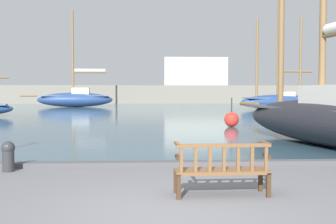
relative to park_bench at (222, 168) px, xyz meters
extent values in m
plane|color=slate|center=(-0.89, -0.97, -0.47)|extent=(160.00, 160.00, 0.00)
cube|color=#385666|center=(-0.89, 43.03, -0.43)|extent=(100.00, 80.00, 0.08)
cube|color=#4C4C50|center=(-0.89, 2.88, -0.41)|extent=(40.00, 0.30, 0.12)
cube|color=#3D2A19|center=(-0.77, 0.24, -0.26)|extent=(0.07, 0.07, 0.42)
cube|color=#3D2A19|center=(0.76, 0.28, -0.26)|extent=(0.07, 0.07, 0.42)
cube|color=#3D2A19|center=(-0.76, -0.21, -0.26)|extent=(0.07, 0.07, 0.42)
cube|color=#3D2A19|center=(0.77, -0.16, -0.26)|extent=(0.07, 0.07, 0.42)
cube|color=brown|center=(0.00, 0.04, -0.05)|extent=(1.62, 0.57, 0.06)
cube|color=brown|center=(0.01, -0.18, 0.42)|extent=(1.60, 0.10, 0.06)
cube|color=brown|center=(-0.71, -0.21, 0.19)|extent=(0.06, 0.04, 0.41)
cube|color=brown|center=(-0.47, -0.20, 0.19)|extent=(0.06, 0.04, 0.41)
cube|color=brown|center=(-0.23, -0.19, 0.19)|extent=(0.06, 0.04, 0.41)
cube|color=brown|center=(0.01, -0.18, 0.19)|extent=(0.06, 0.04, 0.41)
cube|color=brown|center=(0.25, -0.18, 0.19)|extent=(0.06, 0.04, 0.41)
cube|color=brown|center=(0.49, -0.17, 0.19)|extent=(0.06, 0.04, 0.41)
cube|color=brown|center=(0.73, -0.16, 0.19)|extent=(0.06, 0.04, 0.41)
cube|color=#3D2A19|center=(-0.77, -0.08, 0.22)|extent=(0.07, 0.30, 0.06)
cube|color=brown|center=(-0.77, 0.01, 0.43)|extent=(0.07, 0.47, 0.04)
cube|color=#3D2A19|center=(0.77, -0.03, 0.22)|extent=(0.07, 0.30, 0.06)
cube|color=brown|center=(0.77, 0.06, 0.43)|extent=(0.07, 0.47, 0.04)
ellipsoid|color=navy|center=(-9.04, 39.55, 0.40)|extent=(8.29, 2.84, 1.58)
cube|color=#516B9E|center=(-9.04, 39.55, 0.83)|extent=(7.28, 2.19, 0.08)
cube|color=beige|center=(-8.43, 39.59, 1.30)|extent=(1.95, 1.40, 0.85)
cylinder|color=brown|center=(-9.24, 39.53, 5.47)|extent=(0.23, 0.23, 9.19)
cylinder|color=brown|center=(-7.40, 39.65, 3.42)|extent=(3.69, 0.41, 0.19)
cylinder|color=silver|center=(-7.40, 39.65, 3.61)|extent=(3.33, 0.58, 0.37)
cylinder|color=brown|center=(-14.00, 39.24, 0.85)|extent=(1.79, 0.30, 0.19)
ellipsoid|color=navy|center=(11.45, 32.37, 0.31)|extent=(8.19, 3.72, 1.41)
cube|color=#516B9E|center=(11.45, 32.37, 0.70)|extent=(7.15, 2.98, 0.08)
cube|color=beige|center=(12.03, 32.48, 1.02)|extent=(1.67, 1.51, 0.56)
cylinder|color=brown|center=(11.25, 32.34, 5.70)|extent=(0.23, 0.23, 9.93)
cylinder|color=brown|center=(13.05, 32.67, 3.24)|extent=(3.62, 0.85, 0.18)
cylinder|color=brown|center=(9.12, 31.94, 4.42)|extent=(0.23, 0.23, 7.35)
cylinder|color=brown|center=(13.58, 32.77, 4.54)|extent=(0.23, 0.23, 7.59)
ellipsoid|color=black|center=(4.46, 6.04, 0.34)|extent=(4.01, 9.83, 1.45)
cube|color=#4C4C51|center=(4.46, 6.04, 0.74)|extent=(3.25, 8.60, 0.08)
cylinder|color=brown|center=(3.89, 8.86, 4.59)|extent=(0.22, 0.22, 7.62)
cylinder|color=brown|center=(3.35, 11.58, 0.76)|extent=(0.50, 1.70, 0.17)
cylinder|color=#2D2D33|center=(-4.38, 2.42, -0.20)|extent=(0.26, 0.26, 0.53)
sphere|color=#2D2D33|center=(-4.38, 2.42, 0.06)|extent=(0.30, 0.30, 0.30)
sphere|color=red|center=(2.86, 13.06, -0.04)|extent=(0.71, 0.71, 0.71)
cylinder|color=#2D2D33|center=(2.86, 13.06, 0.67)|extent=(0.06, 0.06, 0.70)
cube|color=slate|center=(-0.89, 53.40, 0.86)|extent=(57.61, 2.40, 2.66)
cube|color=#B7B2A3|center=(5.89, 53.40, 4.19)|extent=(9.07, 2.00, 4.00)
camera|label=1|loc=(-1.30, -7.10, 1.32)|focal=45.00mm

